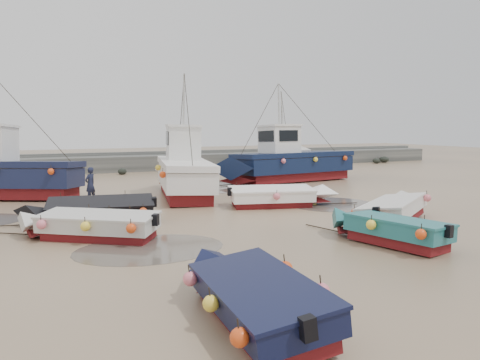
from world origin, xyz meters
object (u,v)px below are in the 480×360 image
(cabin_boat_2, at_px, (286,161))
(cabin_boat_1, at_px, (183,170))
(dinghy_3, at_px, (398,207))
(dinghy_2, at_px, (387,226))
(dinghy_5, at_px, (279,194))
(dinghy_1, at_px, (254,289))
(dinghy_4, at_px, (91,208))
(cabin_boat_3, at_px, (286,155))
(dinghy_0, at_px, (88,222))
(person, at_px, (91,201))

(cabin_boat_2, bearing_deg, cabin_boat_1, 105.04)
(dinghy_3, relative_size, cabin_boat_1, 0.59)
(dinghy_2, height_order, dinghy_5, same)
(cabin_boat_1, bearing_deg, dinghy_3, -48.62)
(dinghy_1, distance_m, cabin_boat_1, 15.82)
(dinghy_3, distance_m, dinghy_4, 11.57)
(dinghy_3, height_order, cabin_boat_1, cabin_boat_1)
(dinghy_3, relative_size, dinghy_4, 0.96)
(cabin_boat_3, bearing_deg, cabin_boat_1, -117.09)
(dinghy_0, height_order, cabin_boat_1, cabin_boat_1)
(dinghy_5, height_order, cabin_boat_2, cabin_boat_2)
(dinghy_1, distance_m, dinghy_3, 10.72)
(dinghy_4, relative_size, dinghy_5, 1.03)
(dinghy_1, xyz_separation_m, cabin_boat_1, (3.47, 15.41, 0.80))
(dinghy_1, relative_size, cabin_boat_3, 0.60)
(dinghy_1, relative_size, person, 3.63)
(dinghy_2, xyz_separation_m, dinghy_4, (-7.86, 6.98, -0.02))
(cabin_boat_2, height_order, cabin_boat_3, same)
(cabin_boat_2, xyz_separation_m, cabin_boat_3, (3.22, 5.54, 0.03))
(dinghy_2, bearing_deg, person, 105.40)
(dinghy_2, distance_m, cabin_boat_2, 16.05)
(cabin_boat_3, relative_size, person, 6.02)
(dinghy_3, relative_size, cabin_boat_3, 0.60)
(dinghy_4, bearing_deg, dinghy_1, -160.78)
(dinghy_1, xyz_separation_m, dinghy_4, (-1.72, 10.26, -0.00))
(dinghy_0, height_order, dinghy_3, same)
(dinghy_1, height_order, dinghy_5, same)
(cabin_boat_2, bearing_deg, person, 97.24)
(dinghy_1, bearing_deg, cabin_boat_2, 62.00)
(dinghy_4, distance_m, dinghy_5, 8.16)
(dinghy_2, bearing_deg, dinghy_5, 72.34)
(dinghy_1, distance_m, dinghy_4, 10.40)
(cabin_boat_1, bearing_deg, dinghy_4, -123.79)
(person, bearing_deg, dinghy_0, 41.65)
(cabin_boat_3, distance_m, person, 17.87)
(dinghy_4, distance_m, cabin_boat_1, 7.35)
(dinghy_2, relative_size, cabin_boat_1, 0.52)
(dinghy_0, relative_size, dinghy_5, 0.89)
(dinghy_1, bearing_deg, cabin_boat_1, 80.87)
(cabin_boat_3, bearing_deg, dinghy_5, -95.89)
(dinghy_3, xyz_separation_m, cabin_boat_1, (-5.51, 9.56, 0.81))
(dinghy_0, distance_m, dinghy_4, 2.59)
(dinghy_4, relative_size, cabin_boat_2, 0.54)
(dinghy_5, relative_size, cabin_boat_3, 0.60)
(dinghy_3, bearing_deg, dinghy_5, 175.18)
(dinghy_4, distance_m, person, 5.30)
(dinghy_2, bearing_deg, cabin_boat_3, 52.60)
(dinghy_3, bearing_deg, dinghy_0, -132.86)
(cabin_boat_1, bearing_deg, dinghy_0, -114.51)
(dinghy_0, distance_m, dinghy_3, 11.25)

